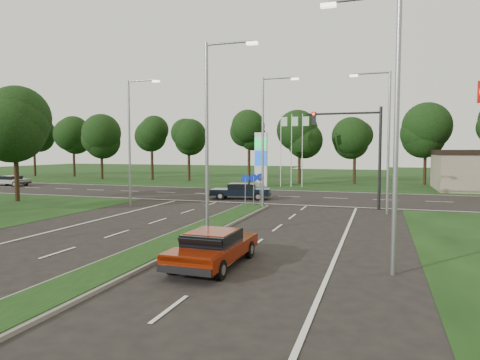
% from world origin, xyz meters
% --- Properties ---
extents(ground, '(160.00, 160.00, 0.00)m').
position_xyz_m(ground, '(0.00, 0.00, 0.00)').
color(ground, black).
rests_on(ground, ground).
extents(verge_far, '(160.00, 50.00, 0.02)m').
position_xyz_m(verge_far, '(0.00, 55.00, 0.00)').
color(verge_far, black).
rests_on(verge_far, ground).
extents(cross_road, '(160.00, 12.00, 0.02)m').
position_xyz_m(cross_road, '(0.00, 24.00, 0.00)').
color(cross_road, black).
rests_on(cross_road, ground).
extents(median_kerb, '(2.00, 26.00, 0.12)m').
position_xyz_m(median_kerb, '(0.00, 4.00, 0.06)').
color(median_kerb, slate).
rests_on(median_kerb, ground).
extents(streetlight_median_near, '(2.53, 0.22, 9.00)m').
position_xyz_m(streetlight_median_near, '(1.00, 6.00, 5.08)').
color(streetlight_median_near, gray).
rests_on(streetlight_median_near, ground).
extents(streetlight_median_far, '(2.53, 0.22, 9.00)m').
position_xyz_m(streetlight_median_far, '(1.00, 16.00, 5.08)').
color(streetlight_median_far, gray).
rests_on(streetlight_median_far, ground).
extents(streetlight_left_far, '(2.53, 0.22, 9.00)m').
position_xyz_m(streetlight_left_far, '(-8.30, 14.00, 5.08)').
color(streetlight_left_far, gray).
rests_on(streetlight_left_far, ground).
extents(streetlight_right_far, '(2.53, 0.22, 9.00)m').
position_xyz_m(streetlight_right_far, '(8.80, 16.00, 5.08)').
color(streetlight_right_far, gray).
rests_on(streetlight_right_far, ground).
extents(streetlight_right_near, '(2.53, 0.22, 9.00)m').
position_xyz_m(streetlight_right_near, '(8.80, 2.00, 5.08)').
color(streetlight_right_near, gray).
rests_on(streetlight_right_near, ground).
extents(traffic_signal, '(5.10, 0.42, 7.00)m').
position_xyz_m(traffic_signal, '(7.19, 18.00, 4.65)').
color(traffic_signal, black).
rests_on(traffic_signal, ground).
extents(median_signs, '(1.16, 1.76, 2.38)m').
position_xyz_m(median_signs, '(0.00, 16.40, 1.71)').
color(median_signs, gray).
rests_on(median_signs, ground).
extents(gas_pylon, '(5.80, 1.26, 8.00)m').
position_xyz_m(gas_pylon, '(-3.79, 33.05, 3.20)').
color(gas_pylon, silver).
rests_on(gas_pylon, ground).
extents(tree_left_far, '(5.20, 5.20, 8.86)m').
position_xyz_m(tree_left_far, '(-17.90, 13.93, 6.11)').
color(tree_left_far, black).
rests_on(tree_left_far, ground).
extents(treeline_far, '(6.00, 6.00, 9.90)m').
position_xyz_m(treeline_far, '(0.10, 39.93, 6.83)').
color(treeline_far, black).
rests_on(treeline_far, ground).
extents(red_sedan, '(1.98, 4.58, 1.25)m').
position_xyz_m(red_sedan, '(3.03, 1.18, 0.67)').
color(red_sedan, maroon).
rests_on(red_sedan, ground).
extents(navy_sedan, '(5.07, 2.76, 1.32)m').
position_xyz_m(navy_sedan, '(-2.38, 20.89, 0.71)').
color(navy_sedan, black).
rests_on(navy_sedan, ground).
extents(far_car_a, '(4.12, 1.86, 1.17)m').
position_xyz_m(far_car_a, '(-31.28, 25.25, 0.63)').
color(far_car_a, '#9D9D9D').
rests_on(far_car_a, ground).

